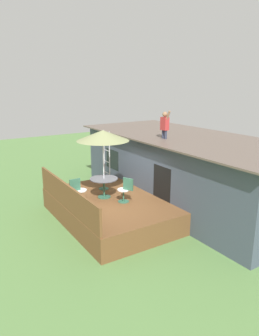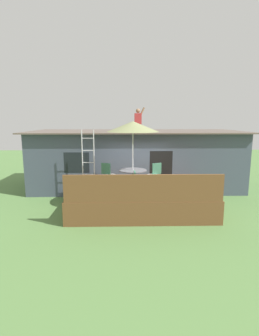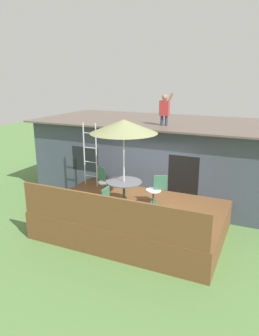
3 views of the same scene
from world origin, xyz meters
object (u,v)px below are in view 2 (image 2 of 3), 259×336
Objects in this scene: step_ladder at (88,157)px; patio_chair_left at (109,175)px; patio_chair_right at (154,175)px; patio_chair_near at (134,184)px; person_figure at (138,118)px; patio_table at (133,174)px; patio_umbrella at (133,127)px.

step_ladder is 2.39× the size of patio_chair_left.
patio_chair_near is at bearing 34.31° from patio_chair_right.
person_figure is at bearing 85.39° from patio_chair_left.
patio_chair_right reaches higher than patio_table.
patio_table is at bearing -0.00° from patio_chair_right.
patio_table is 0.47× the size of step_ladder.
person_figure is (0.33, 2.54, 2.07)m from patio_table.
patio_table is 2.18m from step_ladder.
person_figure is (2.13, 1.44, 1.55)m from step_ladder.
patio_chair_near is (-0.31, -3.57, -2.20)m from person_figure.
patio_chair_right is at bearing 24.78° from patio_chair_left.
step_ladder is (-1.80, 1.10, 0.51)m from patio_table.
patio_umbrella is at bearing -97.45° from person_figure.
patio_chair_right is at bearing 25.78° from patio_table.
patio_umbrella is at bearing -0.00° from patio_chair_right.
step_ladder is at bearing -146.04° from person_figure.
step_ladder is at bearing 170.42° from patio_chair_left.
patio_umbrella is 2.16m from patio_chair_left.
patio_umbrella is at bearing 0.00° from patio_chair_left.
patio_chair_right is at bearing -14.75° from step_ladder.
person_figure is (0.33, 2.54, 0.30)m from patio_umbrella.
step_ladder is 2.88m from patio_chair_near.
patio_chair_near is at bearing -31.02° from patio_chair_left.
step_ladder reaches higher than patio_chair_left.
person_figure is at bearing -6.06° from patio_chair_near.
patio_umbrella reaches higher than patio_chair_near.
person_figure reaches higher than step_ladder.
patio_umbrella reaches higher than step_ladder.
person_figure reaches higher than patio_table.
step_ladder is 1.26m from patio_chair_left.
patio_chair_left and patio_chair_right have the same top height.
patio_table is 0.41× the size of patio_umbrella.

